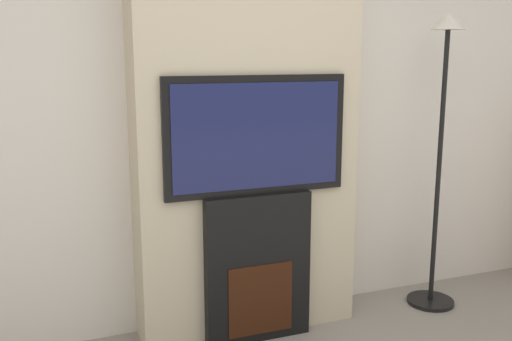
# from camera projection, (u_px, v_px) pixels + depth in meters

# --- Properties ---
(wall_back) EXTENTS (6.00, 0.06, 2.70)m
(wall_back) POSITION_uv_depth(u_px,v_px,m) (236.00, 97.00, 3.31)
(wall_back) COLOR silver
(wall_back) RESTS_ON ground_plane
(chimney_breast) EXTENTS (1.26, 0.30, 2.70)m
(chimney_breast) POSITION_uv_depth(u_px,v_px,m) (246.00, 99.00, 3.15)
(chimney_breast) COLOR beige
(chimney_breast) RESTS_ON ground_plane
(fireplace) EXTENTS (0.61, 0.15, 0.85)m
(fireplace) POSITION_uv_depth(u_px,v_px,m) (256.00, 267.00, 3.20)
(fireplace) COLOR black
(fireplace) RESTS_ON ground_plane
(television) EXTENTS (1.02, 0.07, 0.64)m
(television) POSITION_uv_depth(u_px,v_px,m) (256.00, 135.00, 3.05)
(television) COLOR black
(television) RESTS_ON fireplace
(floor_lamp) EXTENTS (0.30, 0.30, 1.83)m
(floor_lamp) POSITION_uv_depth(u_px,v_px,m) (441.00, 134.00, 3.50)
(floor_lamp) COLOR black
(floor_lamp) RESTS_ON ground_plane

